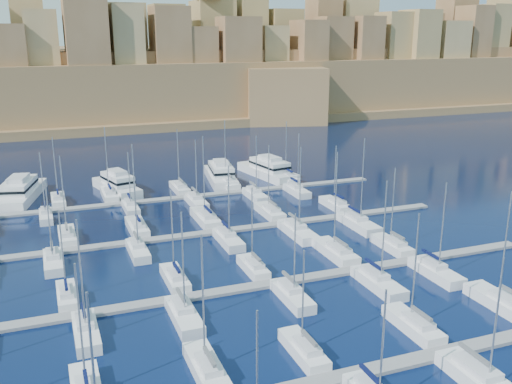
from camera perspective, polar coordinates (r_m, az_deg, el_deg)
name	(u,v)px	position (r m, az deg, el deg)	size (l,w,h in m)	color
ground	(234,254)	(86.26, -2.23, -6.24)	(600.00, 600.00, 0.00)	black
pontoon_near	(347,376)	(58.52, 9.08, -17.69)	(84.00, 2.00, 0.40)	slate
pontoon_mid_near	(263,285)	(75.83, 0.73, -9.27)	(84.00, 2.00, 0.40)	slate
pontoon_mid_far	(214,232)	(95.10, -4.17, -4.01)	(84.00, 2.00, 0.40)	slate
pontoon_far	(183,197)	(115.36, -7.35, -0.54)	(84.00, 2.00, 0.40)	slate
sailboat_2	(207,368)	(58.11, -4.97, -17.16)	(2.62, 8.73, 14.69)	white
sailboat_3	(304,350)	(60.95, 4.81, -15.48)	(2.40, 8.01, 11.83)	white
sailboat_4	(413,325)	(67.57, 15.47, -12.68)	(2.61, 8.70, 13.94)	white
sailboat_5	(502,303)	(76.01, 23.39, -10.13)	(3.02, 10.07, 14.83)	white
sailboat_10	(483,381)	(59.98, 21.74, -17.19)	(3.11, 10.37, 13.73)	white
sailboat_13	(67,296)	(75.51, -18.39, -9.82)	(2.31, 7.70, 12.05)	white
sailboat_14	(175,278)	(77.21, -8.09, -8.54)	(2.49, 8.31, 13.01)	white
sailboat_15	(253,267)	(79.82, -0.27, -7.54)	(2.32, 7.75, 12.38)	white
sailboat_16	(336,251)	(85.98, 7.97, -5.91)	(2.97, 9.89, 16.04)	white
sailboat_17	(392,245)	(90.13, 13.46, -5.20)	(2.53, 8.43, 13.07)	white
sailboat_19	(86,331)	(66.67, -16.65, -13.19)	(2.56, 8.54, 14.07)	white
sailboat_20	(184,315)	(67.75, -7.22, -12.12)	(2.71, 9.02, 13.72)	white
sailboat_21	(292,295)	(71.98, 3.62, -10.28)	(2.55, 8.52, 11.85)	white
sailboat_22	(378,282)	(76.96, 12.10, -8.80)	(2.87, 9.57, 14.89)	white
sailboat_23	(436,271)	(82.20, 17.51, -7.58)	(2.76, 9.20, 13.73)	white
sailboat_25	(67,236)	(96.39, -18.37, -4.19)	(2.59, 8.62, 14.05)	white
sailboat_26	(137,227)	(97.58, -11.79, -3.45)	(2.76, 9.21, 15.05)	white
sailboat_27	(206,218)	(100.44, -5.05, -2.61)	(3.08, 10.26, 15.52)	white
sailboat_28	(270,212)	(103.70, 1.38, -1.97)	(2.78, 9.25, 13.23)	white
sailboat_29	(335,204)	(109.01, 7.94, -1.24)	(2.60, 8.67, 12.26)	white
sailboat_31	(53,262)	(86.64, -19.62, -6.57)	(2.56, 8.53, 12.83)	white
sailboat_32	(138,250)	(87.55, -11.73, -5.73)	(2.50, 8.33, 12.58)	white
sailboat_33	(228,239)	(90.27, -2.80, -4.73)	(2.70, 8.98, 13.13)	white
sailboat_34	(297,231)	(93.83, 4.17, -3.93)	(3.05, 10.17, 15.24)	white
sailboat_35	(358,223)	(98.96, 10.19, -3.08)	(3.07, 10.23, 15.85)	white
sailboat_37	(58,200)	(117.34, -19.17, -0.75)	(2.55, 8.51, 13.35)	white
sailboat_38	(109,194)	(118.21, -14.45, -0.24)	(2.75, 9.17, 14.65)	white
sailboat_39	(180,188)	(120.31, -7.63, 0.39)	(2.63, 8.76, 13.46)	white
sailboat_40	(226,183)	(123.74, -2.97, 0.96)	(3.11, 10.36, 14.57)	white
sailboat_41	(287,178)	(127.88, 3.09, 1.43)	(2.64, 8.79, 13.69)	white
sailboat_43	(46,216)	(107.95, -20.26, -2.26)	(2.23, 7.43, 12.59)	white
sailboat_44	(131,207)	(108.70, -12.42, -1.52)	(2.36, 7.86, 11.62)	white
sailboat_45	(196,201)	(110.49, -6.00, -0.94)	(2.71, 9.04, 13.21)	white
sailboat_46	(255,195)	(114.21, -0.07, -0.30)	(2.62, 8.75, 13.18)	white
sailboat_47	(297,191)	(117.68, 4.08, 0.14)	(2.60, 8.67, 13.02)	white
motor_yacht_a	(20,191)	(122.49, -22.50, 0.07)	(10.13, 19.88, 5.25)	white
motor_yacht_b	(117,185)	(121.57, -13.72, 0.72)	(8.58, 16.27, 5.25)	white
motor_yacht_c	(221,174)	(127.00, -3.55, 1.78)	(7.78, 18.00, 5.25)	white
motor_yacht_d	(268,169)	(131.34, 1.24, 2.28)	(8.82, 19.27, 5.25)	white
fortified_city	(105,79)	(233.16, -14.91, 10.89)	(460.00, 108.95, 59.52)	brown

